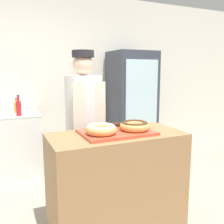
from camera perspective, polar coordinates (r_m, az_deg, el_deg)
wall_back at (r=4.19m, az=-11.55°, el=7.51°), size 8.00×0.06×2.70m
display_counter at (r=2.39m, az=1.02°, el=-15.72°), size 1.20×0.59×0.92m
serving_tray at (r=2.23m, az=1.06°, el=-4.65°), size 0.63×0.43×0.02m
donut_light_glaze at (r=2.12m, az=-2.49°, el=-3.87°), size 0.27×0.27×0.08m
donut_chocolate_glaze at (r=2.26m, az=5.23°, el=-3.08°), size 0.27×0.27×0.08m
brownie_back_left at (r=2.34m, az=-2.40°, el=-3.28°), size 0.08×0.08×0.03m
brownie_back_right at (r=2.40m, az=1.08°, el=-2.95°), size 0.08×0.08×0.03m
baker_person at (r=2.74m, az=-6.31°, el=-3.17°), size 0.40×0.40×1.68m
beverage_fridge at (r=4.24m, az=4.50°, el=1.53°), size 0.69×0.66×1.79m
chest_freezer at (r=3.83m, az=-23.99°, el=-6.99°), size 1.03×0.67×0.88m
bottle_red at (r=3.51m, az=-20.55°, el=0.91°), size 0.07×0.07×0.28m
bottle_orange at (r=3.78m, az=-20.98°, el=1.04°), size 0.06×0.06×0.21m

